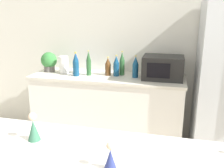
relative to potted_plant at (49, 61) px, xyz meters
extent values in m
cube|color=silver|center=(1.30, 0.29, 0.21)|extent=(8.00, 0.06, 2.55)
cube|color=white|center=(0.83, -0.04, -0.62)|extent=(1.93, 0.60, 0.89)
cube|color=silver|center=(0.83, -0.04, -0.16)|extent=(1.96, 0.63, 0.03)
cube|color=silver|center=(1.47, -1.96, -0.07)|extent=(2.09, 0.56, 0.03)
cylinder|color=#595451|center=(0.00, 0.00, -0.10)|extent=(0.14, 0.14, 0.08)
sphere|color=#387F3D|center=(0.00, 0.00, 0.02)|extent=(0.21, 0.21, 0.21)
cylinder|color=white|center=(0.23, -0.04, -0.03)|extent=(0.12, 0.12, 0.23)
cube|color=black|center=(1.52, -0.02, 0.00)|extent=(0.48, 0.36, 0.28)
cube|color=black|center=(1.48, -0.21, 0.00)|extent=(0.26, 0.01, 0.17)
cylinder|color=#2D6033|center=(0.59, -0.07, -0.04)|extent=(0.06, 0.06, 0.20)
cone|color=#2D6033|center=(0.59, -0.07, 0.11)|extent=(0.06, 0.06, 0.11)
cylinder|color=gold|center=(0.59, -0.07, 0.17)|extent=(0.02, 0.02, 0.01)
cylinder|color=brown|center=(0.83, -0.01, -0.07)|extent=(0.07, 0.07, 0.15)
cone|color=brown|center=(0.83, -0.01, 0.05)|extent=(0.07, 0.07, 0.08)
cylinder|color=gold|center=(0.83, -0.01, 0.09)|extent=(0.03, 0.03, 0.01)
cylinder|color=#2D6033|center=(1.00, 0.04, -0.05)|extent=(0.07, 0.07, 0.19)
cone|color=#2D6033|center=(1.00, 0.04, 0.10)|extent=(0.06, 0.06, 0.11)
cylinder|color=gold|center=(1.00, 0.04, 0.16)|extent=(0.02, 0.02, 0.01)
cylinder|color=navy|center=(0.38, 0.02, -0.05)|extent=(0.07, 0.07, 0.17)
cone|color=navy|center=(0.38, 0.02, 0.08)|extent=(0.07, 0.07, 0.10)
cylinder|color=gold|center=(0.38, 0.02, 0.13)|extent=(0.03, 0.03, 0.01)
cylinder|color=navy|center=(0.44, -0.14, -0.05)|extent=(0.08, 0.08, 0.18)
cone|color=navy|center=(0.44, -0.14, 0.09)|extent=(0.07, 0.07, 0.10)
cylinder|color=gold|center=(0.44, -0.14, 0.15)|extent=(0.03, 0.03, 0.01)
cylinder|color=navy|center=(1.19, -0.04, -0.06)|extent=(0.07, 0.07, 0.17)
cone|color=navy|center=(1.19, -0.04, 0.08)|extent=(0.07, 0.07, 0.10)
cylinder|color=gold|center=(1.19, -0.04, 0.13)|extent=(0.03, 0.03, 0.01)
cylinder|color=navy|center=(0.94, -0.03, -0.06)|extent=(0.07, 0.07, 0.17)
cone|color=navy|center=(0.94, -0.03, 0.07)|extent=(0.07, 0.07, 0.09)
cylinder|color=gold|center=(0.94, -0.03, 0.12)|extent=(0.03, 0.03, 0.01)
cone|color=#33664C|center=(0.89, -1.91, 0.01)|extent=(0.07, 0.07, 0.12)
sphere|color=beige|center=(0.89, -1.91, 0.09)|extent=(0.05, 0.05, 0.05)
cone|color=navy|center=(1.38, -2.07, 0.00)|extent=(0.06, 0.06, 0.10)
sphere|color=beige|center=(1.38, -2.07, 0.07)|extent=(0.04, 0.04, 0.04)
camera|label=1|loc=(1.63, -3.04, 0.65)|focal=40.00mm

